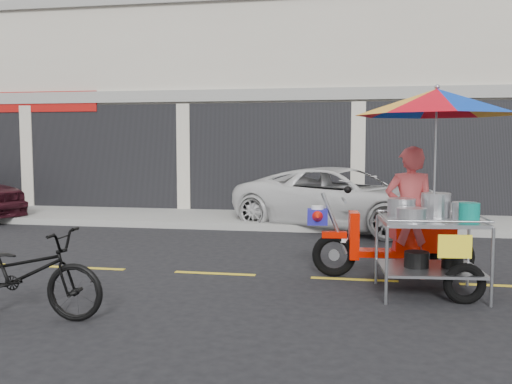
# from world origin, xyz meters

# --- Properties ---
(ground) EXTENTS (90.00, 90.00, 0.00)m
(ground) POSITION_xyz_m (0.00, 0.00, 0.00)
(ground) COLOR black
(sidewalk) EXTENTS (45.00, 3.00, 0.15)m
(sidewalk) POSITION_xyz_m (0.00, 5.50, 0.07)
(sidewalk) COLOR gray
(sidewalk) RESTS_ON ground
(shophouse_block) EXTENTS (36.00, 8.11, 10.40)m
(shophouse_block) POSITION_xyz_m (2.82, 10.59, 4.24)
(shophouse_block) COLOR beige
(shophouse_block) RESTS_ON ground
(centerline) EXTENTS (42.00, 0.10, 0.01)m
(centerline) POSITION_xyz_m (0.00, 0.00, 0.00)
(centerline) COLOR gold
(centerline) RESTS_ON ground
(white_pickup) EXTENTS (5.35, 3.98, 1.35)m
(white_pickup) POSITION_xyz_m (-0.29, 4.70, 0.67)
(white_pickup) COLOR silver
(white_pickup) RESTS_ON ground
(near_bicycle) EXTENTS (1.87, 0.67, 0.98)m
(near_bicycle) POSITION_xyz_m (-3.53, -2.40, 0.49)
(near_bicycle) COLOR black
(near_bicycle) RESTS_ON ground
(food_vendor_rig) EXTENTS (2.75, 2.19, 2.63)m
(food_vendor_rig) POSITION_xyz_m (0.87, -0.25, 1.65)
(food_vendor_rig) COLOR black
(food_vendor_rig) RESTS_ON ground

